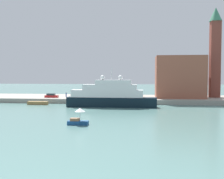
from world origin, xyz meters
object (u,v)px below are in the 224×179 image
object	(u,v)px
small_motorboat	(78,118)
bell_tower	(215,49)
harbor_building	(179,77)
large_yacht	(110,96)
mooring_bollard	(94,98)
person_figure	(66,95)
parked_car	(51,96)
work_barge	(38,103)

from	to	relation	value
small_motorboat	bell_tower	distance (m)	63.18
small_motorboat	harbor_building	size ratio (longest dim) A/B	0.24
bell_tower	large_yacht	bearing A→B (deg)	-148.58
small_motorboat	harbor_building	xyz separation A→B (m)	(23.78, 47.33, 7.17)
large_yacht	mooring_bollard	xyz separation A→B (m)	(-6.33, 8.76, -1.31)
large_yacht	person_figure	xyz separation A→B (m)	(-17.31, 15.78, -0.89)
harbor_building	bell_tower	world-z (taller)	bell_tower
parked_car	person_figure	size ratio (longest dim) A/B	2.63
mooring_bollard	person_figure	bearing A→B (deg)	147.38
parked_car	work_barge	bearing A→B (deg)	-98.18
work_barge	bell_tower	world-z (taller)	bell_tower
bell_tower	parked_car	xyz separation A→B (m)	(-55.04, -7.68, -15.87)
large_yacht	work_barge	size ratio (longest dim) A/B	4.12
harbor_building	person_figure	xyz separation A→B (m)	(-38.75, -2.68, -6.19)
work_barge	harbor_building	bearing A→B (deg)	18.36
work_barge	person_figure	xyz separation A→B (m)	(5.56, 12.02, 1.75)
small_motorboat	harbor_building	world-z (taller)	harbor_building
mooring_bollard	parked_car	bearing A→B (deg)	165.27
parked_car	mooring_bollard	distance (m)	15.76
small_motorboat	mooring_bollard	bearing A→B (deg)	96.06
small_motorboat	person_figure	size ratio (longest dim) A/B	2.26
work_barge	person_figure	size ratio (longest dim) A/B	3.69
large_yacht	parked_car	size ratio (longest dim) A/B	5.78
large_yacht	person_figure	world-z (taller)	large_yacht
small_motorboat	bell_tower	size ratio (longest dim) A/B	0.12
large_yacht	bell_tower	bearing A→B (deg)	31.42
mooring_bollard	large_yacht	bearing A→B (deg)	-54.13
harbor_building	person_figure	world-z (taller)	harbor_building
work_barge	mooring_bollard	xyz separation A→B (m)	(16.53, 5.00, 1.32)
small_motorboat	parked_car	xyz separation A→B (m)	(-19.23, 41.63, 0.80)
harbor_building	parked_car	xyz separation A→B (m)	(-43.01, -5.70, -6.37)
parked_car	mooring_bollard	size ratio (longest dim) A/B	6.34
small_motorboat	mooring_bollard	size ratio (longest dim) A/B	5.45
large_yacht	parked_car	xyz separation A→B (m)	(-21.57, 12.76, -1.07)
work_barge	small_motorboat	bearing A→B (deg)	-57.82
harbor_building	parked_car	size ratio (longest dim) A/B	3.61
large_yacht	small_motorboat	xyz separation A→B (m)	(-2.34, -28.87, -1.87)
bell_tower	person_figure	distance (m)	53.35
large_yacht	person_figure	size ratio (longest dim) A/B	15.20
bell_tower	person_figure	xyz separation A→B (m)	(-50.78, -4.66, -15.68)
parked_car	mooring_bollard	bearing A→B (deg)	-14.73
small_motorboat	parked_car	distance (m)	45.87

